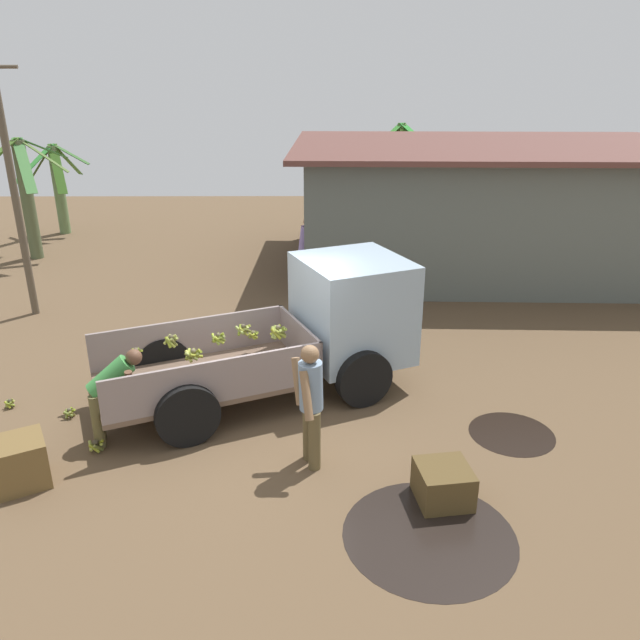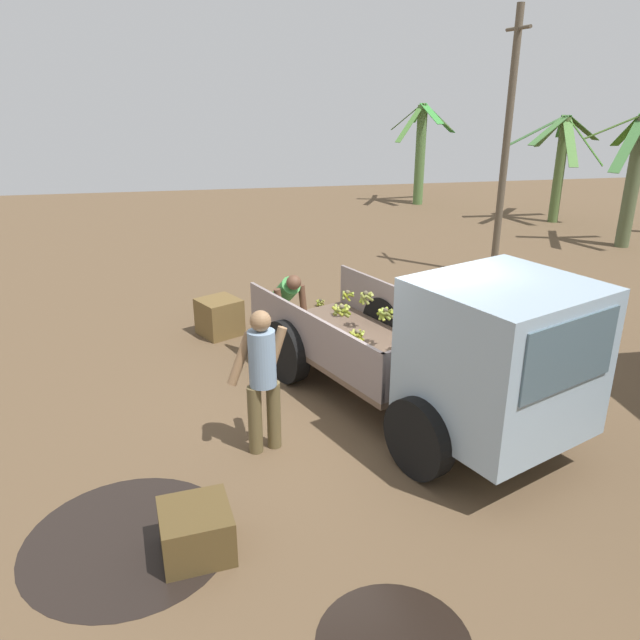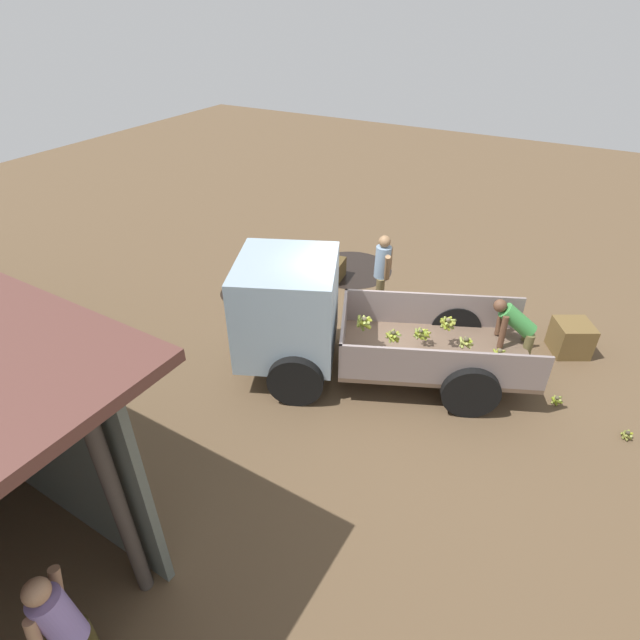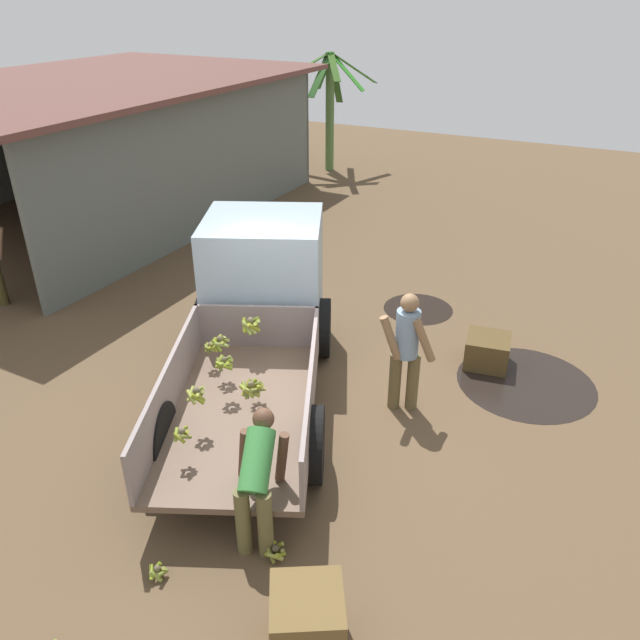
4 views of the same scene
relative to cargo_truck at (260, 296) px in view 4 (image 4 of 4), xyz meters
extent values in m
plane|color=brown|center=(-0.92, -0.89, -1.10)|extent=(36.00, 36.00, 0.00)
cylinder|color=black|center=(1.12, -3.73, -1.10)|extent=(1.96, 1.96, 0.01)
cylinder|color=black|center=(2.67, -1.60, -1.10)|extent=(1.22, 1.22, 0.01)
cube|color=brown|center=(-1.86, -0.81, -0.61)|extent=(3.60, 2.85, 0.08)
cube|color=gray|center=(-2.19, -0.03, -0.25)|extent=(2.93, 1.31, 0.64)
cube|color=gray|center=(-1.52, -1.58, -0.25)|extent=(2.93, 1.31, 0.64)
cube|color=gray|center=(-0.42, -0.18, -0.25)|extent=(0.74, 1.61, 0.64)
cube|color=#97ADBE|center=(0.44, 0.19, 0.18)|extent=(2.14, 2.19, 1.65)
cube|color=#4C606B|center=(1.18, 0.51, 0.51)|extent=(0.57, 1.26, 0.72)
cylinder|color=black|center=(-0.14, 0.92, -0.65)|extent=(0.92, 0.56, 0.91)
cylinder|color=black|center=(0.58, -0.73, -0.65)|extent=(0.92, 0.56, 0.91)
cylinder|color=black|center=(-2.65, -0.17, -0.65)|extent=(0.92, 0.56, 0.91)
cylinder|color=black|center=(-1.94, -1.82, -0.65)|extent=(0.92, 0.56, 0.91)
sphere|color=brown|center=(-1.19, 0.08, -0.21)|extent=(0.07, 0.07, 0.07)
cylinder|color=olive|center=(-1.20, 0.12, -0.25)|extent=(0.14, 0.08, 0.11)
cylinder|color=olive|center=(-1.23, 0.10, -0.25)|extent=(0.09, 0.13, 0.11)
cylinder|color=olive|center=(-1.24, 0.06, -0.24)|extent=(0.08, 0.14, 0.08)
cylinder|color=#98A52A|center=(-1.20, 0.03, -0.26)|extent=(0.13, 0.08, 0.12)
cylinder|color=olive|center=(-1.17, 0.03, -0.25)|extent=(0.14, 0.07, 0.10)
cylinder|color=#9DAE2C|center=(-1.15, 0.06, -0.27)|extent=(0.08, 0.12, 0.13)
cylinder|color=olive|center=(-1.14, 0.09, -0.26)|extent=(0.08, 0.13, 0.12)
cylinder|color=olive|center=(-1.17, 0.13, -0.25)|extent=(0.14, 0.09, 0.09)
sphere|color=brown|center=(-2.37, -0.58, 0.00)|extent=(0.08, 0.08, 0.08)
cylinder|color=#A1AF3E|center=(-2.37, -0.63, -0.08)|extent=(0.14, 0.05, 0.17)
cylinder|color=olive|center=(-2.33, -0.60, -0.08)|extent=(0.10, 0.15, 0.17)
cylinder|color=olive|center=(-2.32, -0.54, -0.06)|extent=(0.13, 0.17, 0.14)
cylinder|color=#9EA448|center=(-2.39, -0.51, -0.05)|extent=(0.18, 0.08, 0.13)
cylinder|color=#A7AE49|center=(-2.44, -0.55, -0.06)|extent=(0.12, 0.18, 0.13)
cylinder|color=#90A328|center=(-2.41, -0.62, -0.08)|extent=(0.13, 0.14, 0.17)
sphere|color=#46402E|center=(-1.31, -0.18, 0.01)|extent=(0.08, 0.08, 0.08)
cylinder|color=#969D2A|center=(-1.35, -0.14, -0.07)|extent=(0.14, 0.14, 0.17)
cylinder|color=olive|center=(-1.37, -0.17, -0.06)|extent=(0.07, 0.17, 0.16)
cylinder|color=olive|center=(-1.36, -0.24, -0.04)|extent=(0.17, 0.16, 0.12)
cylinder|color=olive|center=(-1.30, -0.24, -0.06)|extent=(0.17, 0.07, 0.16)
cylinder|color=olive|center=(-1.25, -0.21, -0.05)|extent=(0.12, 0.18, 0.14)
cylinder|color=olive|center=(-1.27, -0.15, -0.07)|extent=(0.11, 0.15, 0.18)
cylinder|color=olive|center=(-1.29, -0.11, -0.04)|extent=(0.19, 0.10, 0.12)
sphere|color=brown|center=(-1.67, -0.48, -0.02)|extent=(0.07, 0.07, 0.07)
cylinder|color=olive|center=(-1.74, -0.50, -0.06)|extent=(0.10, 0.19, 0.10)
cylinder|color=#8FA53B|center=(-1.70, -0.53, -0.08)|extent=(0.16, 0.12, 0.15)
cylinder|color=#A2B234|center=(-1.65, -0.54, -0.08)|extent=(0.17, 0.09, 0.15)
cylinder|color=olive|center=(-1.61, -0.50, -0.08)|extent=(0.09, 0.17, 0.14)
cylinder|color=olive|center=(-1.61, -0.44, -0.07)|extent=(0.12, 0.17, 0.13)
cylinder|color=olive|center=(-1.67, -0.41, -0.07)|extent=(0.18, 0.05, 0.12)
cylinder|color=olive|center=(-1.72, -0.44, -0.08)|extent=(0.14, 0.16, 0.14)
sphere|color=brown|center=(-2.88, -0.74, -0.15)|extent=(0.07, 0.07, 0.07)
cylinder|color=olive|center=(-2.84, -0.70, -0.18)|extent=(0.14, 0.14, 0.09)
cylinder|color=#94AA35|center=(-2.91, -0.69, -0.19)|extent=(0.15, 0.11, 0.10)
cylinder|color=#9DA32A|center=(-2.94, -0.75, -0.20)|extent=(0.05, 0.15, 0.12)
cylinder|color=olive|center=(-2.89, -0.80, -0.20)|extent=(0.15, 0.07, 0.12)
cylinder|color=#9BA725|center=(-2.84, -0.76, -0.21)|extent=(0.08, 0.13, 0.14)
sphere|color=brown|center=(-0.75, -0.29, 0.03)|extent=(0.08, 0.08, 0.08)
cylinder|color=#99AB46|center=(-0.68, -0.32, -0.05)|extent=(0.11, 0.20, 0.18)
cylinder|color=olive|center=(-0.67, -0.26, -0.02)|extent=(0.13, 0.23, 0.13)
cylinder|color=olive|center=(-0.72, -0.23, -0.06)|extent=(0.18, 0.12, 0.20)
cylinder|color=#979E28|center=(-0.80, -0.22, -0.04)|extent=(0.20, 0.16, 0.17)
cylinder|color=#97A946|center=(-0.82, -0.27, -0.05)|extent=(0.11, 0.20, 0.19)
cylinder|color=olive|center=(-0.82, -0.32, -0.05)|extent=(0.11, 0.20, 0.19)
cylinder|color=#9AA12A|center=(-0.78, -0.36, -0.05)|extent=(0.20, 0.13, 0.18)
cylinder|color=#A3B03D|center=(-0.72, -0.36, -0.05)|extent=(0.21, 0.12, 0.18)
sphere|color=brown|center=(-1.62, -0.88, -0.29)|extent=(0.07, 0.07, 0.07)
cylinder|color=#96A231|center=(-1.56, -0.90, -0.35)|extent=(0.07, 0.16, 0.14)
cylinder|color=olive|center=(-1.57, -0.85, -0.36)|extent=(0.11, 0.14, 0.14)
cylinder|color=#94AA32|center=(-1.62, -0.82, -0.35)|extent=(0.15, 0.04, 0.14)
cylinder|color=#91A03D|center=(-1.67, -0.84, -0.34)|extent=(0.13, 0.16, 0.12)
cylinder|color=olive|center=(-1.69, -0.89, -0.34)|extent=(0.07, 0.17, 0.11)
cylinder|color=olive|center=(-1.65, -0.95, -0.33)|extent=(0.17, 0.11, 0.10)
cylinder|color=olive|center=(-1.59, -0.94, -0.34)|extent=(0.16, 0.11, 0.12)
sphere|color=brown|center=(-1.95, -1.03, -0.04)|extent=(0.08, 0.08, 0.08)
cylinder|color=olive|center=(-1.90, -0.98, -0.10)|extent=(0.17, 0.17, 0.15)
cylinder|color=olive|center=(-1.95, -0.96, -0.11)|extent=(0.18, 0.06, 0.17)
cylinder|color=olive|center=(-2.01, -0.98, -0.11)|extent=(0.16, 0.17, 0.17)
cylinder|color=olive|center=(-2.04, -1.02, -0.09)|extent=(0.06, 0.21, 0.13)
cylinder|color=#A1A541|center=(-2.02, -1.07, -0.10)|extent=(0.15, 0.19, 0.15)
cylinder|color=olive|center=(-1.97, -1.11, -0.08)|extent=(0.21, 0.09, 0.12)
cylinder|color=olive|center=(-1.90, -1.10, -0.08)|extent=(0.19, 0.16, 0.12)
cylinder|color=olive|center=(-1.88, -1.03, -0.10)|extent=(0.05, 0.19, 0.16)
cube|color=#5A615B|center=(9.07, 6.87, 0.43)|extent=(0.32, 6.22, 3.05)
cube|color=#5A615B|center=(4.52, 10.09, 0.43)|extent=(9.43, 0.44, 3.05)
cube|color=#5A615B|center=(4.30, 3.98, 0.43)|extent=(9.43, 0.44, 3.05)
cube|color=brown|center=(4.41, 7.04, 2.01)|extent=(10.47, 7.38, 0.12)
cylinder|color=#3F3833|center=(-0.21, 4.34, 0.43)|extent=(0.16, 0.16, 3.05)
cylinder|color=#52763E|center=(10.48, 3.79, 0.56)|extent=(0.25, 0.25, 3.31)
cube|color=#325B26|center=(11.03, 3.88, 1.49)|extent=(1.15, 0.38, 1.55)
cube|color=#3B7A3D|center=(10.70, 4.13, 1.71)|extent=(0.69, 0.84, 1.11)
cube|color=#457E29|center=(10.48, 4.45, 1.90)|extent=(0.26, 1.33, 0.74)
cube|color=#2D531C|center=(9.91, 4.41, 1.85)|extent=(1.29, 1.38, 0.83)
cube|color=#336A2B|center=(9.98, 3.87, 1.71)|extent=(1.03, 0.37, 1.12)
cube|color=#2C5117|center=(9.96, 3.44, 1.94)|extent=(1.16, 0.87, 0.65)
cube|color=#2C8121|center=(10.52, 3.29, 1.76)|extent=(0.38, 1.05, 1.02)
cube|color=#3E8934|center=(11.08, 3.32, 1.81)|extent=(1.35, 1.14, 0.93)
cylinder|color=brown|center=(-0.18, -2.42, -0.68)|extent=(0.21, 0.21, 0.83)
cylinder|color=brown|center=(-0.25, -2.19, -0.68)|extent=(0.21, 0.21, 0.83)
cylinder|color=#7A94AF|center=(-0.22, -2.31, 0.06)|extent=(0.40, 0.39, 0.66)
sphere|color=#8C6746|center=(-0.23, -2.31, 0.50)|extent=(0.24, 0.24, 0.24)
cylinder|color=#8C6746|center=(-0.27, -2.54, 0.05)|extent=(0.21, 0.35, 0.61)
cylinder|color=#8C6746|center=(-0.39, -2.15, 0.04)|extent=(0.20, 0.33, 0.62)
cylinder|color=brown|center=(-3.23, -1.68, -0.70)|extent=(0.19, 0.19, 0.79)
cylinder|color=brown|center=(-3.16, -1.89, -0.70)|extent=(0.19, 0.19, 0.79)
cylinder|color=#3E9142|center=(-2.96, -1.71, -0.12)|extent=(0.73, 0.48, 0.61)
sphere|color=brown|center=(-2.64, -1.61, 0.14)|extent=(0.22, 0.22, 0.22)
cylinder|color=brown|center=(-2.80, -1.45, -0.25)|extent=(0.15, 0.18, 0.59)
cylinder|color=brown|center=(-2.67, -1.83, -0.25)|extent=(0.15, 0.19, 0.59)
cylinder|color=#41381A|center=(-0.39, 5.15, -0.69)|extent=(0.21, 0.21, 0.81)
cylinder|color=tan|center=(-0.21, 5.14, 0.00)|extent=(0.21, 0.28, 0.61)
sphere|color=brown|center=(-3.88, -1.10, -0.98)|extent=(0.07, 0.07, 0.07)
cylinder|color=#95993F|center=(-3.84, -1.10, -1.03)|extent=(0.06, 0.13, 0.13)
cylinder|color=olive|center=(-3.86, -1.05, -1.02)|extent=(0.14, 0.10, 0.12)
cylinder|color=#96AC2C|center=(-3.92, -1.05, -1.01)|extent=(0.14, 0.12, 0.09)
cylinder|color=#92A43F|center=(-3.92, -1.11, -1.03)|extent=(0.07, 0.13, 0.13)
cylinder|color=olive|center=(-3.88, -1.15, -1.01)|extent=(0.15, 0.04, 0.10)
sphere|color=#4A4330|center=(-3.18, -2.01, -0.96)|extent=(0.08, 0.08, 0.08)
cylinder|color=#9BA345|center=(-3.25, -2.04, -1.00)|extent=(0.11, 0.17, 0.10)
cylinder|color=#929E27|center=(-3.19, -2.07, -1.02)|extent=(0.16, 0.05, 0.14)
cylinder|color=olive|center=(-3.14, -2.04, -1.03)|extent=(0.12, 0.14, 0.15)
cylinder|color=olive|center=(-3.12, -1.98, -1.01)|extent=(0.11, 0.17, 0.12)
cylinder|color=#A9AE26|center=(-3.17, -1.94, -1.01)|extent=(0.17, 0.07, 0.11)
cylinder|color=olive|center=(-3.23, -1.98, -1.02)|extent=(0.11, 0.15, 0.14)
cube|color=brown|center=(-3.87, -2.72, -0.79)|extent=(0.85, 0.85, 0.62)
cube|color=#4F3D1F|center=(1.38, -3.08, -0.87)|extent=(0.71, 0.71, 0.46)
camera|label=1|loc=(-0.15, -9.34, 3.75)|focal=35.00mm
camera|label=2|loc=(6.07, -2.79, 2.94)|focal=35.00mm
camera|label=3|loc=(-3.43, 6.07, 4.56)|focal=28.00mm
camera|label=4|loc=(-6.92, -4.31, 3.99)|focal=35.00mm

